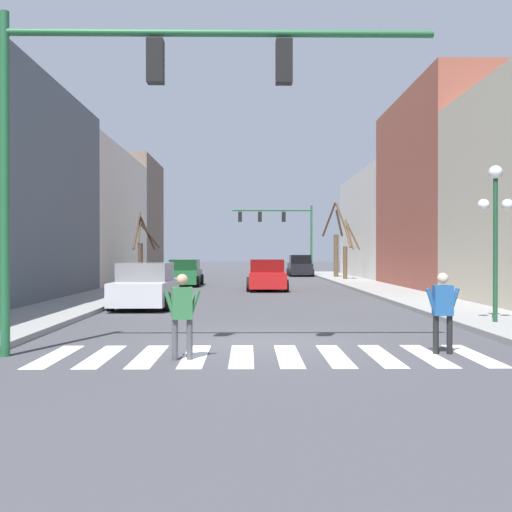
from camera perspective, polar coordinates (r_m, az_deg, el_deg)
name	(u,v)px	position (r m, az deg, el deg)	size (l,w,h in m)	color
ground_plane	(263,342)	(13.48, 0.65, -8.20)	(240.00, 240.00, 0.00)	#424247
building_row_left	(43,206)	(33.20, -19.63, 4.51)	(6.00, 47.31, 9.69)	#515B66
building_row_right	(485,184)	(30.86, 20.99, 6.43)	(6.00, 46.71, 13.79)	#515B66
crosswalk_stripes	(265,356)	(11.72, 0.87, -9.48)	(8.55, 2.60, 0.01)	white
traffic_signal_near	(132,103)	(12.12, -11.70, 14.11)	(8.36, 0.28, 6.63)	#236038
traffic_signal_far	(281,224)	(50.45, 2.43, 3.09)	(6.77, 0.28, 5.96)	#236038
street_lamp_right_corner	(495,211)	(17.20, 21.84, 4.00)	(0.95, 0.36, 4.17)	#1E4C2D
car_driving_toward_lane	(146,286)	(22.31, -10.43, -2.85)	(2.14, 4.89, 1.63)	silver
car_driving_away_lane	(267,276)	(31.98, 1.01, -1.88)	(2.15, 4.85, 1.64)	red
car_parked_left_mid	(185,273)	(36.23, -6.79, -1.66)	(2.01, 4.56, 1.58)	#236B38
car_parked_right_mid	(300,266)	(50.98, 4.20, -0.98)	(2.11, 4.16, 1.80)	black
pedestrian_on_right_sidewalk	(182,309)	(11.25, -7.04, -5.04)	(0.69, 0.27, 1.60)	#4C4C51
pedestrian_crossing_street	(443,306)	(12.38, 17.36, -4.56)	(0.69, 0.22, 1.60)	black
street_tree_right_near	(142,252)	(33.45, -10.83, 0.34)	(1.20, 2.17, 4.13)	#473828
street_tree_left_mid	(336,244)	(46.40, 7.64, 1.16)	(1.77, 2.78, 5.77)	brown
street_tree_left_near	(347,253)	(42.31, 8.65, 0.31)	(1.17, 1.38, 4.22)	brown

